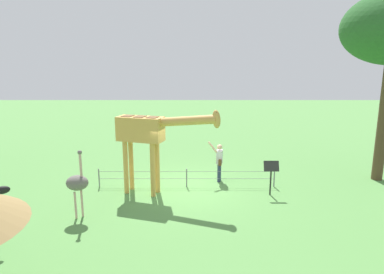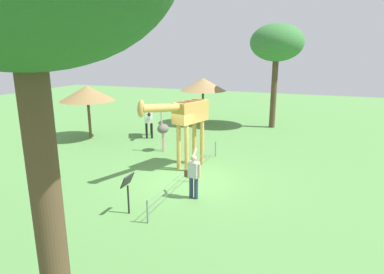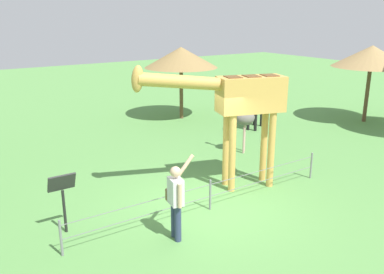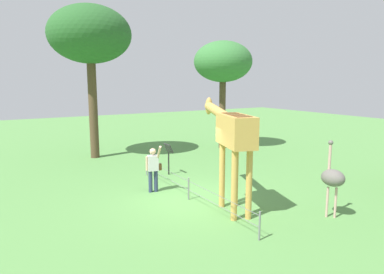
{
  "view_description": "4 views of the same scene",
  "coord_description": "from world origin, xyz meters",
  "px_view_note": "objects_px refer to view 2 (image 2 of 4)",
  "views": [
    {
      "loc": [
        0.21,
        -13.15,
        5.03
      ],
      "look_at": [
        0.18,
        0.07,
        2.05
      ],
      "focal_mm": 32.76,
      "sensor_mm": 36.0,
      "label": 1
    },
    {
      "loc": [
        11.5,
        4.57,
        5.03
      ],
      "look_at": [
        0.19,
        0.28,
        1.89
      ],
      "focal_mm": 31.2,
      "sensor_mm": 36.0,
      "label": 2
    },
    {
      "loc": [
        5.26,
        7.22,
        4.45
      ],
      "look_at": [
        0.5,
        0.1,
        1.87
      ],
      "focal_mm": 38.43,
      "sensor_mm": 36.0,
      "label": 3
    },
    {
      "loc": [
        -9.66,
        5.69,
        3.91
      ],
      "look_at": [
        -0.21,
        0.11,
        2.14
      ],
      "focal_mm": 32.65,
      "sensor_mm": 36.0,
      "label": 4
    }
  ],
  "objects_px": {
    "giraffe": "(186,117)",
    "zebra": "(149,118)",
    "visitor": "(194,174)",
    "ostrich": "(163,129)",
    "shade_hut_near": "(87,93)",
    "info_sign": "(128,186)",
    "shade_hut_far": "(203,84)",
    "tree_west": "(277,44)"
  },
  "relations": [
    {
      "from": "tree_west",
      "to": "info_sign",
      "type": "distance_m",
      "value": 15.08
    },
    {
      "from": "shade_hut_far",
      "to": "info_sign",
      "type": "relative_size",
      "value": 2.43
    },
    {
      "from": "zebra",
      "to": "info_sign",
      "type": "height_order",
      "value": "zebra"
    },
    {
      "from": "shade_hut_near",
      "to": "ostrich",
      "type": "bearing_deg",
      "value": 81.43
    },
    {
      "from": "visitor",
      "to": "zebra",
      "type": "relative_size",
      "value": 1.01
    },
    {
      "from": "ostrich",
      "to": "tree_west",
      "type": "bearing_deg",
      "value": 149.45
    },
    {
      "from": "ostrich",
      "to": "giraffe",
      "type": "bearing_deg",
      "value": 45.28
    },
    {
      "from": "giraffe",
      "to": "visitor",
      "type": "bearing_deg",
      "value": 26.83
    },
    {
      "from": "visitor",
      "to": "info_sign",
      "type": "relative_size",
      "value": 1.31
    },
    {
      "from": "zebra",
      "to": "tree_west",
      "type": "relative_size",
      "value": 0.26
    },
    {
      "from": "shade_hut_near",
      "to": "zebra",
      "type": "bearing_deg",
      "value": 116.62
    },
    {
      "from": "visitor",
      "to": "shade_hut_far",
      "type": "bearing_deg",
      "value": -162.53
    },
    {
      "from": "giraffe",
      "to": "info_sign",
      "type": "xyz_separation_m",
      "value": [
        4.53,
        -0.14,
        -1.38
      ]
    },
    {
      "from": "ostrich",
      "to": "zebra",
      "type": "bearing_deg",
      "value": -138.48
    },
    {
      "from": "tree_west",
      "to": "info_sign",
      "type": "height_order",
      "value": "tree_west"
    },
    {
      "from": "giraffe",
      "to": "shade_hut_near",
      "type": "relative_size",
      "value": 1.23
    },
    {
      "from": "giraffe",
      "to": "shade_hut_near",
      "type": "height_order",
      "value": "giraffe"
    },
    {
      "from": "giraffe",
      "to": "shade_hut_far",
      "type": "height_order",
      "value": "giraffe"
    },
    {
      "from": "giraffe",
      "to": "zebra",
      "type": "xyz_separation_m",
      "value": [
        -4.35,
        -4.11,
        -1.16
      ]
    },
    {
      "from": "shade_hut_near",
      "to": "shade_hut_far",
      "type": "height_order",
      "value": "shade_hut_far"
    },
    {
      "from": "visitor",
      "to": "tree_west",
      "type": "distance_m",
      "value": 13.2
    },
    {
      "from": "shade_hut_near",
      "to": "shade_hut_far",
      "type": "xyz_separation_m",
      "value": [
        -6.23,
        4.85,
        0.1
      ]
    },
    {
      "from": "info_sign",
      "to": "tree_west",
      "type": "bearing_deg",
      "value": 169.77
    },
    {
      "from": "visitor",
      "to": "zebra",
      "type": "xyz_separation_m",
      "value": [
        -7.07,
        -5.48,
        0.26
      ]
    },
    {
      "from": "zebra",
      "to": "shade_hut_far",
      "type": "distance_m",
      "value": 5.27
    },
    {
      "from": "visitor",
      "to": "ostrich",
      "type": "height_order",
      "value": "ostrich"
    },
    {
      "from": "shade_hut_near",
      "to": "shade_hut_far",
      "type": "relative_size",
      "value": 0.98
    },
    {
      "from": "tree_west",
      "to": "zebra",
      "type": "bearing_deg",
      "value": -51.01
    },
    {
      "from": "zebra",
      "to": "ostrich",
      "type": "distance_m",
      "value": 3.08
    },
    {
      "from": "ostrich",
      "to": "shade_hut_near",
      "type": "height_order",
      "value": "shade_hut_near"
    },
    {
      "from": "zebra",
      "to": "shade_hut_far",
      "type": "bearing_deg",
      "value": 159.19
    },
    {
      "from": "zebra",
      "to": "info_sign",
      "type": "bearing_deg",
      "value": 24.05
    },
    {
      "from": "visitor",
      "to": "zebra",
      "type": "bearing_deg",
      "value": -142.21
    },
    {
      "from": "ostrich",
      "to": "shade_hut_far",
      "type": "xyz_separation_m",
      "value": [
        -7.0,
        -0.26,
        1.59
      ]
    },
    {
      "from": "shade_hut_near",
      "to": "info_sign",
      "type": "xyz_separation_m",
      "value": [
        7.35,
        7.03,
        -1.71
      ]
    },
    {
      "from": "giraffe",
      "to": "tree_west",
      "type": "height_order",
      "value": "tree_west"
    },
    {
      "from": "info_sign",
      "to": "ostrich",
      "type": "bearing_deg",
      "value": -163.71
    },
    {
      "from": "giraffe",
      "to": "ostrich",
      "type": "distance_m",
      "value": 3.13
    },
    {
      "from": "ostrich",
      "to": "tree_west",
      "type": "relative_size",
      "value": 0.34
    },
    {
      "from": "shade_hut_near",
      "to": "giraffe",
      "type": "bearing_deg",
      "value": 68.57
    },
    {
      "from": "zebra",
      "to": "shade_hut_near",
      "type": "height_order",
      "value": "shade_hut_near"
    },
    {
      "from": "visitor",
      "to": "shade_hut_near",
      "type": "height_order",
      "value": "shade_hut_near"
    }
  ]
}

